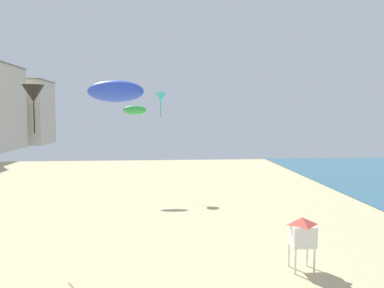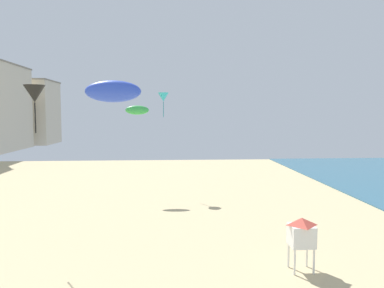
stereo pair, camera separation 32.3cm
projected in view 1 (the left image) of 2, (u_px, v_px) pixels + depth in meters
boardwalk_hotel_furthest at (12, 112)px, 93.13m from camera, size 17.33×13.03×15.40m
lifeguard_stand at (302, 232)px, 18.16m from camera, size 1.10×1.10×2.55m
kite_blue_parafoil at (116, 91)px, 13.82m from camera, size 2.01×0.56×0.78m
kite_green_parafoil at (135, 110)px, 34.33m from camera, size 2.09×0.58×0.81m
kite_black_delta at (33, 94)px, 20.66m from camera, size 1.14×1.14×2.60m
kite_cyan_delta at (161, 97)px, 36.06m from camera, size 1.01×1.01×2.30m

